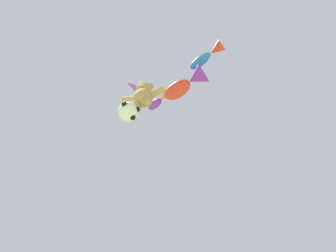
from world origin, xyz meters
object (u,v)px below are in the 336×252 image
at_px(fish_kite_cobalt, 208,55).
at_px(fish_kite_crimson, 187,84).
at_px(teddy_bear_kite, 143,95).
at_px(diamond_kite, 135,89).
at_px(soccer_ball_kite, 129,112).
at_px(fish_kite_violet, 160,100).

xyz_separation_m(fish_kite_cobalt, fish_kite_crimson, (-1.38, 0.96, -0.52)).
bearing_deg(teddy_bear_kite, diamond_kite, 141.07).
relative_size(teddy_bear_kite, soccer_ball_kite, 2.21).
height_order(teddy_bear_kite, fish_kite_cobalt, fish_kite_cobalt).
height_order(soccer_ball_kite, fish_kite_crimson, fish_kite_crimson).
xyz_separation_m(fish_kite_cobalt, diamond_kite, (-4.52, 1.09, 1.07)).
xyz_separation_m(teddy_bear_kite, fish_kite_crimson, (1.87, 0.90, 2.12)).
height_order(teddy_bear_kite, fish_kite_violet, fish_kite_violet).
relative_size(fish_kite_cobalt, fish_kite_violet, 1.25).
relative_size(soccer_ball_kite, diamond_kite, 0.30).
bearing_deg(teddy_bear_kite, fish_kite_cobalt, -1.11).
bearing_deg(fish_kite_cobalt, soccer_ball_kite, 178.76).
bearing_deg(fish_kite_violet, fish_kite_cobalt, -29.47).
relative_size(fish_kite_violet, diamond_kite, 0.54).
distance_m(fish_kite_cobalt, fish_kite_violet, 3.61).
xyz_separation_m(teddy_bear_kite, fish_kite_cobalt, (3.26, -0.06, 2.64)).
bearing_deg(soccer_ball_kite, fish_kite_violet, 70.35).
relative_size(fish_kite_crimson, diamond_kite, 0.88).
xyz_separation_m(soccer_ball_kite, fish_kite_crimson, (2.36, 0.88, 3.31)).
bearing_deg(teddy_bear_kite, soccer_ball_kite, 177.86).
bearing_deg(teddy_bear_kite, fish_kite_violet, 86.02).
relative_size(teddy_bear_kite, fish_kite_violet, 1.23).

